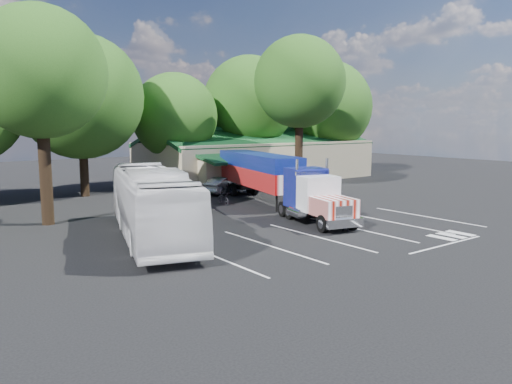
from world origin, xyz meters
TOP-DOWN VIEW (x-y plane):
  - ground at (0.00, 0.00)m, footprint 120.00×120.00m
  - event_hall at (13.74, 17.81)m, footprint 24.20×14.12m
  - tree_row_c at (-5.00, 16.20)m, footprint 10.00×10.00m
  - tree_row_d at (4.00, 17.50)m, footprint 8.00×8.00m
  - tree_row_e at (13.00, 18.00)m, footprint 9.60×9.60m
  - tree_row_f at (23.00, 16.80)m, footprint 10.40×10.40m
  - tree_near_left at (-10.50, 6.00)m, footprint 7.60×7.60m
  - tree_near_right at (11.50, 8.50)m, footprint 8.00×8.00m
  - semi_truck at (4.20, 3.31)m, footprint 6.74×18.29m
  - woman at (2.20, -5.90)m, footprint 0.59×0.67m
  - bicycle at (1.80, 5.88)m, footprint 0.84×1.80m
  - tour_bus at (-7.00, -0.94)m, footprint 6.79×13.41m
  - silver_sedan at (5.00, 10.50)m, footprint 4.63×2.87m

SIDE VIEW (x-z plane):
  - ground at x=0.00m, z-range 0.00..0.00m
  - bicycle at x=1.80m, z-range 0.00..0.91m
  - silver_sedan at x=5.00m, z-range 0.00..1.44m
  - woman at x=2.20m, z-range 0.00..1.54m
  - tour_bus at x=-7.00m, z-range 0.00..3.65m
  - semi_truck at x=4.20m, z-range 0.25..4.09m
  - event_hall at x=13.74m, z-range -0.56..4.99m
  - tree_row_d at x=4.00m, z-range 1.28..11.88m
  - tree_row_f at x=23.00m, z-range 1.29..14.29m
  - tree_row_c at x=-5.00m, z-range 1.51..14.56m
  - tree_row_e at x=13.00m, z-range 1.64..14.54m
  - tree_near_left at x=-10.50m, z-range 2.49..15.14m
  - tree_near_right at x=11.50m, z-range 2.71..16.21m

